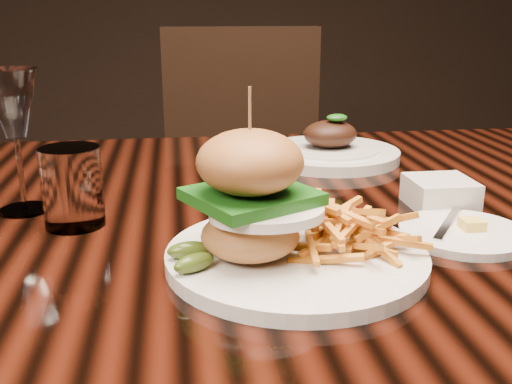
{
  "coord_description": "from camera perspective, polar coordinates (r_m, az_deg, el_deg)",
  "views": [
    {
      "loc": [
        -0.15,
        -0.76,
        1.01
      ],
      "look_at": [
        -0.06,
        -0.13,
        0.81
      ],
      "focal_mm": 42.0,
      "sensor_mm": 36.0,
      "label": 1
    }
  ],
  "objects": [
    {
      "name": "water_tumbler",
      "position": [
        0.75,
        -17.09,
        0.45
      ],
      "size": [
        0.07,
        0.07,
        0.1
      ],
      "primitive_type": "cylinder",
      "color": "white",
      "rests_on": "dining_table"
    },
    {
      "name": "burger_plate",
      "position": [
        0.61,
        3.02,
        -2.95
      ],
      "size": [
        0.27,
        0.27,
        0.19
      ],
      "rotation": [
        0.0,
        0.0,
        0.27
      ],
      "color": "silver",
      "rests_on": "dining_table"
    },
    {
      "name": "dining_table",
      "position": [
        0.84,
        3.09,
        -6.03
      ],
      "size": [
        1.6,
        0.9,
        0.75
      ],
      "color": "black",
      "rests_on": "ground"
    },
    {
      "name": "far_dish",
      "position": [
        1.05,
        7.02,
        3.94
      ],
      "size": [
        0.24,
        0.24,
        0.08
      ],
      "rotation": [
        0.0,
        0.0,
        -0.32
      ],
      "color": "silver",
      "rests_on": "dining_table"
    },
    {
      "name": "wine_glass",
      "position": [
        0.81,
        -22.14,
        7.39
      ],
      "size": [
        0.07,
        0.07,
        0.18
      ],
      "color": "white",
      "rests_on": "dining_table"
    },
    {
      "name": "side_saucer",
      "position": [
        0.74,
        19.11,
        -3.69
      ],
      "size": [
        0.15,
        0.15,
        0.02
      ],
      "rotation": [
        0.0,
        0.0,
        0.43
      ],
      "color": "silver",
      "rests_on": "dining_table"
    },
    {
      "name": "chair_far",
      "position": [
        1.73,
        -0.98,
        1.57
      ],
      "size": [
        0.47,
        0.47,
        0.95
      ],
      "rotation": [
        0.0,
        0.0,
        -0.02
      ],
      "color": "black",
      "rests_on": "ground"
    },
    {
      "name": "ramekin",
      "position": [
        0.83,
        17.13,
        -0.08
      ],
      "size": [
        0.1,
        0.1,
        0.04
      ],
      "primitive_type": "cube",
      "rotation": [
        0.0,
        0.0,
        0.3
      ],
      "color": "silver",
      "rests_on": "dining_table"
    }
  ]
}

